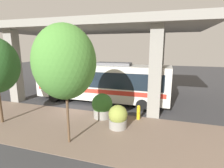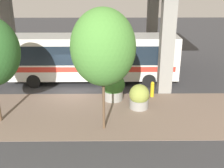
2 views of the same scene
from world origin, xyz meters
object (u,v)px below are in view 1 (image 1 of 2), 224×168
at_px(fire_hydrant, 138,112).
at_px(planter_middle, 102,106).
at_px(bus, 101,81).
at_px(planter_front, 118,117).
at_px(street_tree_near, 65,62).

relative_size(fire_hydrant, planter_middle, 0.59).
xyz_separation_m(bus, planter_front, (-4.75, -2.97, -1.33)).
xyz_separation_m(bus, fire_hydrant, (-3.01, -4.03, -1.52)).
relative_size(planter_front, street_tree_near, 0.24).
relative_size(planter_front, planter_middle, 0.84).
bearing_deg(bus, planter_front, -147.99).
bearing_deg(planter_middle, street_tree_near, 171.86).
bearing_deg(street_tree_near, fire_hydrant, -36.83).
xyz_separation_m(bus, street_tree_near, (-7.25, -0.86, 2.35)).
distance_m(fire_hydrant, street_tree_near, 6.56).
bearing_deg(bus, planter_middle, -157.80).
distance_m(fire_hydrant, planter_front, 2.05).
distance_m(planter_front, street_tree_near, 4.92).
xyz_separation_m(fire_hydrant, street_tree_near, (-4.24, 3.18, 3.87)).
height_order(planter_front, planter_middle, planter_middle).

